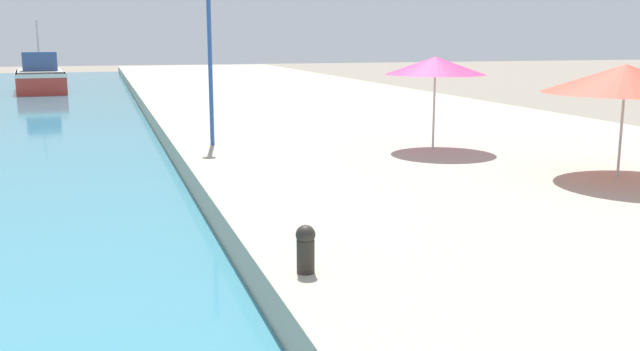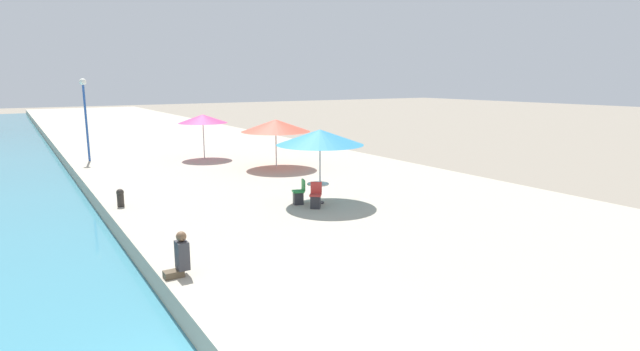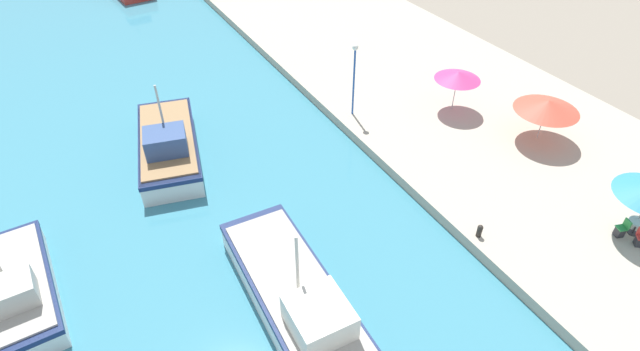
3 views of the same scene
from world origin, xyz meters
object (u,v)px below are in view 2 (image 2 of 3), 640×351
person_at_quay (180,256)px  mooring_bollard (120,197)px  cafe_umbrella_white (276,126)px  cafe_umbrella_striped (203,119)px  cafe_chair_left (299,195)px  cafe_chair_right (316,199)px  cafe_table (318,189)px  lamppost (85,106)px  cafe_umbrella_pink (320,137)px

person_at_quay → mooring_bollard: size_ratio=1.63×
cafe_umbrella_white → cafe_umbrella_striped: bearing=113.6°
cafe_chair_left → cafe_chair_right: 0.82m
cafe_umbrella_white → cafe_table: 8.04m
cafe_umbrella_striped → cafe_chair_left: (-0.70, -12.25, -1.97)m
person_at_quay → mooring_bollard: person_at_quay is taller
cafe_umbrella_white → cafe_chair_right: (-2.61, -8.13, -1.86)m
cafe_table → person_at_quay: person_at_quay is taller
person_at_quay → cafe_umbrella_white: bearing=54.1°
cafe_chair_left → lamppost: 15.89m
cafe_umbrella_white → cafe_chair_right: bearing=-107.8°
cafe_table → cafe_chair_right: bearing=-128.6°
cafe_umbrella_striped → lamppost: 6.36m
cafe_table → cafe_chair_right: size_ratio=0.88×
cafe_umbrella_pink → person_at_quay: (-6.55, -4.34, -1.95)m
cafe_chair_right → lamppost: (-5.30, 15.59, 2.77)m
cafe_umbrella_pink → cafe_table: size_ratio=4.02×
cafe_chair_left → person_at_quay: size_ratio=0.86×
mooring_bollard → lamppost: size_ratio=0.14×
cafe_chair_left → cafe_umbrella_striped: bearing=14.8°
cafe_chair_right → lamppost: size_ratio=0.20×
person_at_quay → lamppost: size_ratio=0.23×
cafe_umbrella_pink → person_at_quay: bearing=-146.4°
cafe_table → lamppost: (-5.75, 15.03, 2.56)m
cafe_umbrella_white → lamppost: (-7.91, 7.46, 0.91)m
cafe_chair_left → mooring_bollard: size_ratio=1.39×
person_at_quay → lamppost: (0.63, 19.25, 2.62)m
mooring_bollard → cafe_chair_left: bearing=-28.8°
cafe_table → mooring_bollard: size_ratio=1.22×
cafe_umbrella_white → person_at_quay: bearing=-125.9°
cafe_umbrella_pink → cafe_chair_right: (-0.61, -0.68, -2.10)m
cafe_umbrella_striped → person_at_quay: size_ratio=2.61×
cafe_umbrella_white → cafe_umbrella_striped: size_ratio=1.28×
cafe_umbrella_striped → person_at_quay: cafe_umbrella_striped is taller
cafe_umbrella_striped → cafe_table: 12.60m
cafe_chair_right → mooring_bollard: size_ratio=1.39×
cafe_umbrella_pink → cafe_umbrella_white: bearing=75.0°
cafe_umbrella_striped → mooring_bollard: bearing=-124.5°
cafe_umbrella_pink → cafe_umbrella_striped: bearing=90.7°
lamppost → mooring_bollard: bearing=-92.7°
cafe_umbrella_striped → cafe_umbrella_pink: bearing=-89.3°
mooring_bollard → lamppost: bearing=87.3°
cafe_umbrella_pink → person_at_quay: 8.10m
cafe_umbrella_striped → cafe_chair_right: bearing=-92.1°
cafe_table → cafe_chair_right: cafe_chair_right is taller
lamppost → cafe_chair_left: bearing=-71.1°
cafe_umbrella_pink → cafe_umbrella_striped: cafe_umbrella_pink is taller
cafe_umbrella_pink → mooring_bollard: (-6.46, 3.19, -2.08)m
cafe_table → lamppost: 16.29m
cafe_table → mooring_bollard: bearing=152.3°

